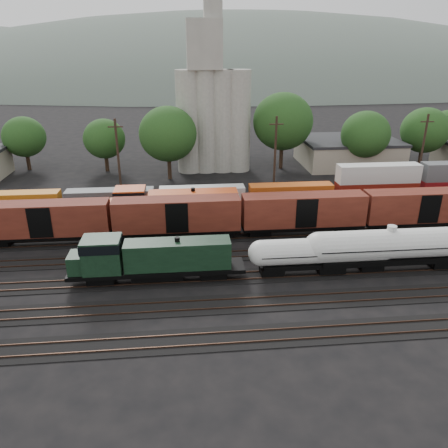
{
  "coord_description": "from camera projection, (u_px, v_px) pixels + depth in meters",
  "views": [
    {
      "loc": [
        -2.41,
        -43.76,
        21.86
      ],
      "look_at": [
        2.06,
        2.0,
        3.0
      ],
      "focal_mm": 35.0,
      "sensor_mm": 36.0,
      "label": 1
    }
  ],
  "objects": [
    {
      "name": "ground",
      "position": [
        207.0,
        256.0,
        48.8
      ],
      "size": [
        600.0,
        600.0,
        0.0
      ],
      "primitive_type": "plane",
      "color": "black"
    },
    {
      "name": "tracks",
      "position": [
        207.0,
        256.0,
        48.79
      ],
      "size": [
        180.0,
        33.2,
        0.2
      ],
      "color": "black",
      "rests_on": "ground"
    },
    {
      "name": "green_locomotive",
      "position": [
        147.0,
        258.0,
        42.66
      ],
      "size": [
        17.23,
        3.04,
        4.56
      ],
      "color": "black",
      "rests_on": "ground"
    },
    {
      "name": "tank_car_a",
      "position": [
        323.0,
        252.0,
        44.32
      ],
      "size": [
        15.33,
        2.74,
        4.02
      ],
      "color": "silver",
      "rests_on": "ground"
    },
    {
      "name": "tank_car_b",
      "position": [
        389.0,
        246.0,
        44.8
      ],
      "size": [
        17.94,
        3.21,
        4.7
      ],
      "color": "silver",
      "rests_on": "ground"
    },
    {
      "name": "orange_locomotive",
      "position": [
        168.0,
        205.0,
        56.59
      ],
      "size": [
        19.11,
        3.19,
        4.78
      ],
      "color": "black",
      "rests_on": "ground"
    },
    {
      "name": "boxcar_string",
      "position": [
        303.0,
        211.0,
        53.31
      ],
      "size": [
        169.0,
        2.9,
        4.2
      ],
      "color": "black",
      "rests_on": "ground"
    },
    {
      "name": "container_wall",
      "position": [
        202.0,
        195.0,
        61.79
      ],
      "size": [
        165.6,
        2.6,
        5.8
      ],
      "color": "black",
      "rests_on": "ground"
    },
    {
      "name": "grain_silo",
      "position": [
        212.0,
        109.0,
        77.98
      ],
      "size": [
        13.4,
        5.0,
        29.0
      ],
      "color": "#A29F94",
      "rests_on": "ground"
    },
    {
      "name": "industrial_sheds",
      "position": [
        231.0,
        158.0,
        80.89
      ],
      "size": [
        119.38,
        17.26,
        5.1
      ],
      "color": "#9E937F",
      "rests_on": "ground"
    },
    {
      "name": "tree_band",
      "position": [
        190.0,
        128.0,
        80.34
      ],
      "size": [
        165.06,
        21.63,
        14.09
      ],
      "color": "black",
      "rests_on": "ground"
    },
    {
      "name": "utility_poles",
      "position": [
        198.0,
        156.0,
        66.71
      ],
      "size": [
        122.2,
        0.36,
        12.0
      ],
      "color": "black",
      "rests_on": "ground"
    },
    {
      "name": "distant_hills",
      "position": [
        219.0,
        112.0,
        298.17
      ],
      "size": [
        860.0,
        286.0,
        130.0
      ],
      "color": "#59665B",
      "rests_on": "ground"
    }
  ]
}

